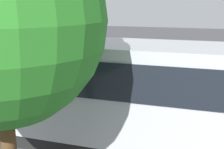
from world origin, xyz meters
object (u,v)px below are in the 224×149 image
at_px(tour_bus, 101,94).
at_px(spectator_centre, 95,86).
at_px(parked_motorcycle_dark, 127,110).
at_px(traffic_cone, 119,74).
at_px(spectator_far_left, 137,90).
at_px(stunt_motorcycle, 90,64).
at_px(spectator_left, 117,86).
at_px(parked_motorcycle_silver, 188,112).

height_order(tour_bus, spectator_centre, tour_bus).
height_order(parked_motorcycle_dark, traffic_cone, parked_motorcycle_dark).
height_order(spectator_far_left, spectator_centre, spectator_far_left).
distance_m(spectator_far_left, traffic_cone, 5.65).
distance_m(spectator_centre, stunt_motorcycle, 4.28).
distance_m(parked_motorcycle_dark, stunt_motorcycle, 6.13).
xyz_separation_m(tour_bus, spectator_centre, (1.37, -3.01, -0.67)).
height_order(spectator_far_left, traffic_cone, spectator_far_left).
bearing_deg(stunt_motorcycle, spectator_left, 124.60).
xyz_separation_m(spectator_centre, traffic_cone, (0.41, -4.94, -0.67)).
height_order(spectator_left, spectator_centre, spectator_left).
relative_size(spectator_left, traffic_cone, 2.80).
bearing_deg(stunt_motorcycle, spectator_centre, 114.12).
relative_size(tour_bus, spectator_left, 6.09).
xyz_separation_m(parked_motorcycle_silver, stunt_motorcycle, (5.65, -4.59, 0.57)).
relative_size(tour_bus, parked_motorcycle_dark, 5.29).
distance_m(stunt_motorcycle, traffic_cone, 1.84).
height_order(parked_motorcycle_silver, stunt_motorcycle, stunt_motorcycle).
distance_m(spectator_centre, traffic_cone, 5.00).
distance_m(spectator_centre, parked_motorcycle_dark, 2.11).
relative_size(tour_bus, traffic_cone, 17.05).
bearing_deg(parked_motorcycle_silver, tour_bus, 42.69).
bearing_deg(parked_motorcycle_silver, parked_motorcycle_dark, 11.21).
relative_size(parked_motorcycle_silver, stunt_motorcycle, 1.08).
distance_m(parked_motorcycle_silver, stunt_motorcycle, 7.30).
distance_m(spectator_left, traffic_cone, 5.24).
bearing_deg(parked_motorcycle_dark, spectator_left, -54.87).
height_order(spectator_centre, stunt_motorcycle, stunt_motorcycle).
bearing_deg(tour_bus, stunt_motorcycle, -65.69).
relative_size(spectator_left, stunt_motorcycle, 0.94).
bearing_deg(traffic_cone, parked_motorcycle_dark, 109.47).
distance_m(spectator_far_left, spectator_left, 0.90).
bearing_deg(tour_bus, traffic_cone, -77.33).
relative_size(spectator_centre, parked_motorcycle_dark, 0.81).
xyz_separation_m(parked_motorcycle_silver, traffic_cone, (4.31, -5.62, -0.18)).
bearing_deg(parked_motorcycle_silver, spectator_centre, -9.85).
relative_size(spectator_left, parked_motorcycle_silver, 0.86).
distance_m(spectator_far_left, parked_motorcycle_silver, 2.15).
relative_size(parked_motorcycle_silver, parked_motorcycle_dark, 1.00).
bearing_deg(parked_motorcycle_silver, stunt_motorcycle, -39.07).
height_order(spectator_left, parked_motorcycle_dark, spectator_left).
relative_size(parked_motorcycle_dark, stunt_motorcycle, 1.08).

